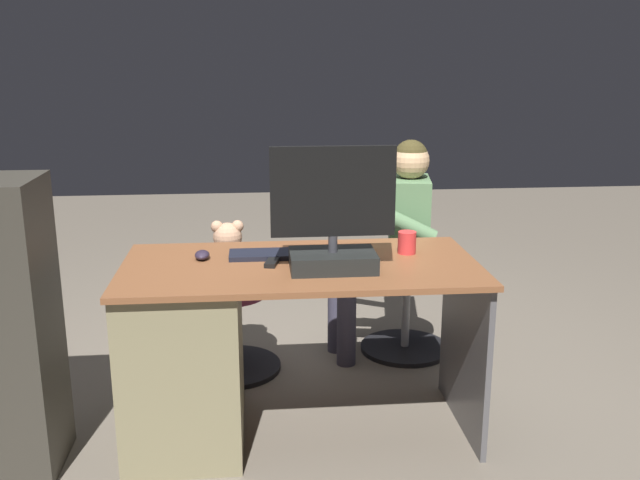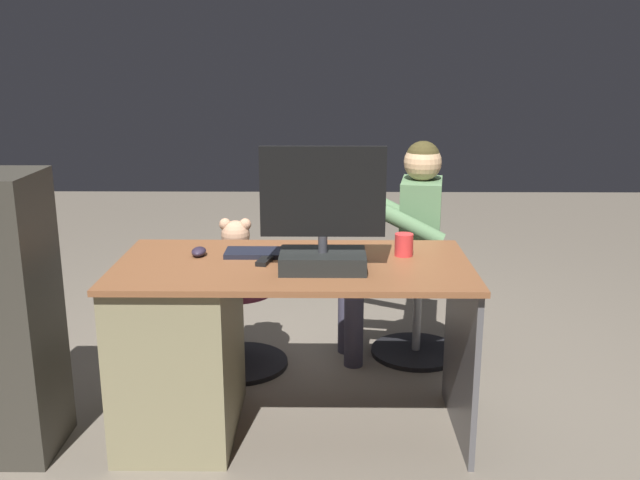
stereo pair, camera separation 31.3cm
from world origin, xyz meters
name	(u,v)px [view 2 (the right image)]	position (x,y,z in m)	size (l,w,h in m)	color
ground_plane	(298,390)	(0.00, 0.00, 0.00)	(10.00, 10.00, 0.00)	#6A6154
desk	(203,342)	(0.38, 0.36, 0.40)	(1.44, 0.72, 0.75)	brown
monitor	(323,229)	(-0.12, 0.45, 0.91)	(0.48, 0.22, 0.48)	black
keyboard	(275,253)	(0.08, 0.25, 0.76)	(0.42, 0.14, 0.02)	black
computer_mouse	(199,252)	(0.40, 0.26, 0.76)	(0.06, 0.10, 0.04)	#2A2031
cup	(404,245)	(-0.46, 0.25, 0.79)	(0.08, 0.08, 0.09)	red
tv_remote	(266,260)	(0.11, 0.35, 0.75)	(0.04, 0.15, 0.02)	black
office_chair_teddy	(238,320)	(0.31, -0.27, 0.25)	(0.50, 0.50, 0.46)	black
teddy_bear	(236,253)	(0.31, -0.28, 0.60)	(0.22, 0.23, 0.32)	tan
visitor_chair	(417,309)	(-0.62, -0.43, 0.25)	(0.48, 0.48, 0.46)	black
person	(405,232)	(-0.53, -0.41, 0.68)	(0.54, 0.53, 1.14)	#54784F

